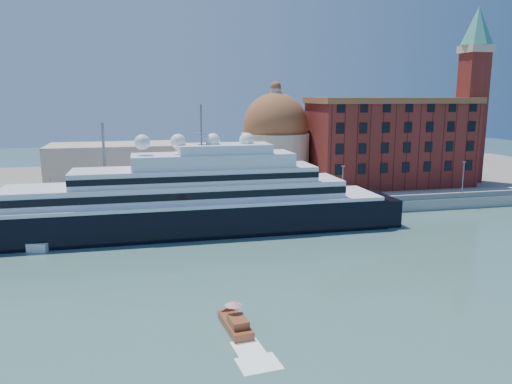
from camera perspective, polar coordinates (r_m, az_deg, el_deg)
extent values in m
plane|color=#38625E|center=(75.31, -2.49, -8.98)|extent=(400.00, 400.00, 0.00)
cube|color=gray|center=(107.25, -5.84, -2.28)|extent=(180.00, 10.00, 2.50)
cube|color=slate|center=(147.29, -7.86, 1.19)|extent=(260.00, 72.00, 2.00)
cube|color=slate|center=(102.48, -5.54, -1.83)|extent=(180.00, 0.10, 1.20)
cube|color=black|center=(95.64, -9.91, -3.32)|extent=(83.77, 12.89, 6.98)
cube|color=black|center=(106.27, 13.27, -2.14)|extent=(6.44, 11.81, 6.44)
cube|color=white|center=(94.79, -9.99, -1.12)|extent=(81.62, 13.10, 0.64)
cube|color=white|center=(94.54, -8.73, 0.08)|extent=(62.29, 10.74, 3.22)
cube|color=black|center=(89.29, -8.46, -0.55)|extent=(62.29, 0.15, 1.29)
cube|color=white|center=(94.32, -6.83, 1.96)|extent=(45.11, 9.67, 2.79)
cube|color=white|center=(94.34, -4.92, 3.65)|extent=(30.07, 8.59, 2.58)
cube|color=white|center=(94.42, -3.64, 4.98)|extent=(17.18, 7.52, 1.72)
cylinder|color=slate|center=(93.46, -6.30, 7.66)|extent=(0.32, 0.32, 7.52)
sphere|color=white|center=(93.02, -12.87, 5.58)|extent=(2.79, 2.79, 2.79)
sphere|color=white|center=(93.26, -8.89, 5.73)|extent=(2.79, 2.79, 2.79)
sphere|color=white|center=(93.95, -4.95, 5.86)|extent=(2.79, 2.79, 2.79)
sphere|color=white|center=(95.07, -1.08, 5.95)|extent=(2.79, 2.79, 2.79)
cube|color=white|center=(94.85, -25.64, -5.48)|extent=(12.77, 7.62, 1.62)
cube|color=white|center=(93.50, -24.63, -4.78)|extent=(4.63, 3.66, 1.21)
cube|color=maroon|center=(57.67, -2.39, -15.02)|extent=(2.98, 6.95, 1.12)
cube|color=maroon|center=(56.29, -2.06, -14.62)|extent=(2.10, 2.99, 0.90)
cylinder|color=slate|center=(57.56, -2.57, -13.53)|extent=(0.07, 0.07, 1.80)
cone|color=red|center=(57.15, -2.58, -12.60)|extent=(2.02, 2.02, 0.45)
cube|color=maroon|center=(138.41, 15.01, 5.31)|extent=(42.00, 18.00, 22.00)
cube|color=brown|center=(137.84, 15.25, 10.07)|extent=(43.00, 19.00, 1.50)
cube|color=maroon|center=(150.74, 23.30, 7.71)|extent=(6.00, 6.00, 35.00)
cube|color=beige|center=(151.13, 23.84, 14.71)|extent=(7.00, 7.00, 2.00)
cone|color=teal|center=(151.74, 24.02, 16.97)|extent=(8.40, 8.40, 10.00)
cylinder|color=beige|center=(133.35, 2.21, 3.75)|extent=(18.00, 18.00, 14.00)
sphere|color=brown|center=(132.54, 2.23, 7.61)|extent=(17.00, 17.00, 17.00)
cylinder|color=beige|center=(132.32, 2.26, 11.07)|extent=(3.00, 3.00, 3.00)
cube|color=beige|center=(128.72, -3.60, 2.57)|extent=(18.00, 14.00, 10.00)
cube|color=beige|center=(129.07, -16.12, 2.64)|extent=(30.00, 16.00, 12.00)
cylinder|color=slate|center=(103.89, -22.32, -0.51)|extent=(0.24, 0.24, 8.00)
cube|color=slate|center=(103.21, -22.48, 1.72)|extent=(0.80, 0.30, 0.25)
cylinder|color=slate|center=(103.25, -5.68, 0.19)|extent=(0.24, 0.24, 8.00)
cube|color=slate|center=(102.57, -5.73, 2.44)|extent=(0.80, 0.30, 0.25)
cylinder|color=slate|center=(111.03, 9.85, 0.84)|extent=(0.24, 0.24, 8.00)
cube|color=slate|center=(110.40, 9.92, 2.93)|extent=(0.80, 0.30, 0.25)
cylinder|color=slate|center=(125.68, 22.57, 1.32)|extent=(0.24, 0.24, 8.00)
cube|color=slate|center=(125.13, 22.71, 3.17)|extent=(0.80, 0.30, 0.25)
cylinder|color=slate|center=(103.87, -16.90, 2.63)|extent=(0.50, 0.50, 18.00)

